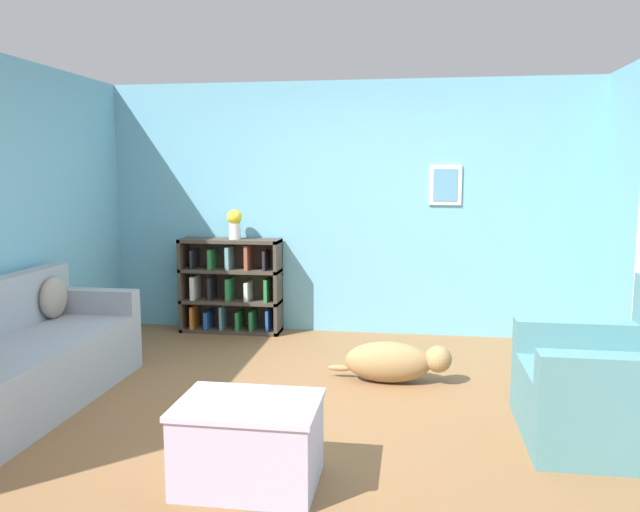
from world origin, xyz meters
TOP-DOWN VIEW (x-y plane):
  - ground_plane at (0.00, 0.00)m, footprint 14.00×14.00m
  - wall_back at (0.00, 2.25)m, footprint 5.60×0.13m
  - couch at (-2.08, -0.27)m, footprint 0.81×2.06m
  - bookshelf at (-1.20, 2.05)m, footprint 1.06×0.31m
  - recliner_chair at (1.96, -0.24)m, footprint 0.97×1.00m
  - coffee_table at (-0.16, -1.12)m, footprint 0.76×0.55m
  - dog at (0.56, 0.66)m, footprint 1.00×0.30m
  - vase at (-1.14, 2.03)m, footprint 0.16×0.16m

SIDE VIEW (x-z plane):
  - ground_plane at x=0.00m, z-range 0.00..0.00m
  - dog at x=0.56m, z-range 0.00..0.34m
  - coffee_table at x=-0.16m, z-range 0.01..0.48m
  - couch at x=-2.08m, z-range -0.12..0.78m
  - recliner_chair at x=1.96m, z-range -0.15..0.85m
  - bookshelf at x=-1.20m, z-range -0.01..0.97m
  - vase at x=-1.14m, z-range 1.01..1.32m
  - wall_back at x=0.00m, z-range 0.00..2.60m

